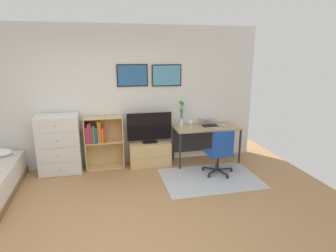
% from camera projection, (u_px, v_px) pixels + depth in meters
% --- Properties ---
extents(ground_plane, '(7.20, 7.20, 0.00)m').
position_uv_depth(ground_plane, '(114.00, 235.00, 3.51)').
color(ground_plane, '#A87A4C').
extents(wall_back_with_posters, '(6.12, 0.09, 2.70)m').
position_uv_depth(wall_back_with_posters, '(106.00, 97.00, 5.46)').
color(wall_back_with_posters, silver).
rests_on(wall_back_with_posters, ground_plane).
extents(area_rug, '(1.70, 1.20, 0.01)m').
position_uv_depth(area_rug, '(210.00, 178.00, 5.10)').
color(area_rug, '#B2B7BC').
rests_on(area_rug, ground_plane).
extents(dresser, '(0.75, 0.46, 1.10)m').
position_uv_depth(dresser, '(59.00, 144.00, 5.21)').
color(dresser, silver).
rests_on(dresser, ground_plane).
extents(bookshelf, '(0.72, 0.30, 1.01)m').
position_uv_depth(bookshelf, '(101.00, 139.00, 5.43)').
color(bookshelf, tan).
rests_on(bookshelf, ground_plane).
extents(tv_stand, '(0.81, 0.41, 0.47)m').
position_uv_depth(tv_stand, '(150.00, 153.00, 5.67)').
color(tv_stand, tan).
rests_on(tv_stand, ground_plane).
extents(television, '(0.87, 0.16, 0.60)m').
position_uv_depth(television, '(149.00, 128.00, 5.51)').
color(television, black).
rests_on(television, tv_stand).
extents(desk, '(1.30, 0.59, 0.74)m').
position_uv_depth(desk, '(205.00, 132.00, 5.81)').
color(desk, tan).
rests_on(desk, ground_plane).
extents(office_chair, '(0.56, 0.58, 0.86)m').
position_uv_depth(office_chair, '(220.00, 151.00, 5.13)').
color(office_chair, '#232326').
rests_on(office_chair, ground_plane).
extents(laptop, '(0.35, 0.38, 0.15)m').
position_uv_depth(laptop, '(209.00, 123.00, 5.79)').
color(laptop, '#B7B7BC').
rests_on(laptop, desk).
extents(computer_mouse, '(0.06, 0.10, 0.03)m').
position_uv_depth(computer_mouse, '(223.00, 126.00, 5.74)').
color(computer_mouse, silver).
rests_on(computer_mouse, desk).
extents(bamboo_vase, '(0.10, 0.11, 0.52)m').
position_uv_depth(bamboo_vase, '(181.00, 115.00, 5.68)').
color(bamboo_vase, silver).
rests_on(bamboo_vase, desk).
extents(wine_glass, '(0.07, 0.07, 0.18)m').
position_uv_depth(wine_glass, '(191.00, 122.00, 5.57)').
color(wine_glass, silver).
rests_on(wine_glass, desk).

